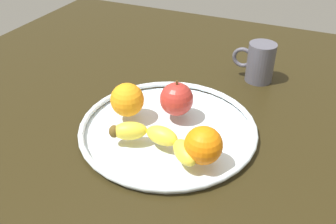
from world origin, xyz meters
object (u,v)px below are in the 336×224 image
(fruit_bowl, at_px, (168,128))
(orange_back_right, at_px, (127,100))
(ambient_mug, at_px, (259,62))
(banana, at_px, (156,139))
(apple, at_px, (175,99))
(orange_center, at_px, (203,145))

(fruit_bowl, distance_m, orange_back_right, 0.10)
(ambient_mug, bearing_deg, banana, 73.03)
(fruit_bowl, distance_m, apple, 0.06)
(fruit_bowl, relative_size, orange_back_right, 5.17)
(orange_center, height_order, orange_back_right, orange_back_right)
(orange_center, height_order, ambient_mug, ambient_mug)
(ambient_mug, bearing_deg, orange_center, 87.01)
(orange_center, bearing_deg, banana, -1.05)
(apple, bearing_deg, banana, 95.69)
(fruit_bowl, distance_m, orange_center, 0.13)
(apple, relative_size, orange_center, 1.14)
(orange_center, distance_m, ambient_mug, 0.37)
(apple, relative_size, orange_back_right, 1.11)
(orange_center, xyz_separation_m, orange_back_right, (0.19, -0.07, 0.00))
(ambient_mug, bearing_deg, orange_back_right, 54.15)
(apple, bearing_deg, orange_center, 131.11)
(fruit_bowl, bearing_deg, banana, 96.53)
(apple, bearing_deg, fruit_bowl, 94.29)
(orange_center, relative_size, orange_back_right, 0.97)
(orange_back_right, height_order, ambient_mug, ambient_mug)
(banana, height_order, orange_center, orange_center)
(apple, height_order, orange_center, apple)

